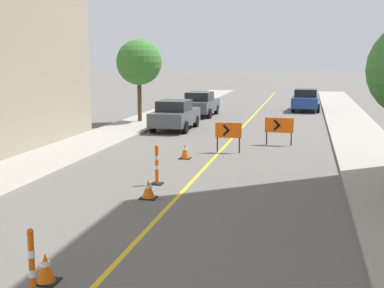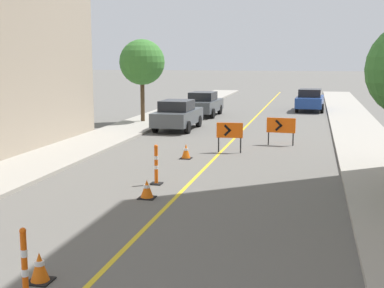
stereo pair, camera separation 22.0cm
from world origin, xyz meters
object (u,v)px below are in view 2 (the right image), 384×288
object	(u,v)px
traffic_cone_fourth	(186,151)
parked_car_curb_mid	(203,104)
traffic_cone_third	(147,189)
delineator_post_front	(25,273)
delineator_post_rear	(156,167)
street_tree_left_near	(142,62)
arrow_barricade_secondary	(281,126)
parked_car_curb_near	(178,115)
traffic_cone_second	(40,267)
arrow_barricade_primary	(230,132)
parked_car_curb_far	(310,100)

from	to	relation	value
traffic_cone_fourth	parked_car_curb_mid	bearing A→B (deg)	99.08
traffic_cone_third	traffic_cone_fourth	bearing A→B (deg)	92.97
traffic_cone_fourth	delineator_post_front	world-z (taller)	delineator_post_front
delineator_post_rear	street_tree_left_near	world-z (taller)	street_tree_left_near
delineator_post_rear	arrow_barricade_secondary	size ratio (longest dim) A/B	0.97
traffic_cone_third	parked_car_curb_mid	size ratio (longest dim) A/B	0.12
parked_car_curb_near	parked_car_curb_mid	bearing A→B (deg)	91.31
traffic_cone_second	traffic_cone_third	distance (m)	5.72
delineator_post_front	traffic_cone_fourth	bearing A→B (deg)	92.00
delineator_post_rear	arrow_barricade_primary	distance (m)	6.09
delineator_post_front	parked_car_curb_mid	xyz separation A→B (m)	(-2.80, 27.25, 0.24)
traffic_cone_second	traffic_cone_third	size ratio (longest dim) A/B	1.03
arrow_barricade_secondary	parked_car_curb_near	bearing A→B (deg)	150.27
traffic_cone_second	arrow_barricade_secondary	world-z (taller)	arrow_barricade_secondary
delineator_post_front	delineator_post_rear	world-z (taller)	delineator_post_front
traffic_cone_second	traffic_cone_fourth	bearing A→B (deg)	90.91
parked_car_curb_mid	parked_car_curb_near	bearing A→B (deg)	-88.07
parked_car_curb_mid	traffic_cone_third	bearing A→B (deg)	-80.78
parked_car_curb_mid	traffic_cone_second	bearing A→B (deg)	-82.62
traffic_cone_third	delineator_post_front	xyz separation A→B (m)	(0.13, -6.62, 0.30)
traffic_cone_third	parked_car_curb_near	world-z (taller)	parked_car_curb_near
traffic_cone_second	traffic_cone_fourth	xyz separation A→B (m)	(-0.18, 11.60, 0.02)
delineator_post_rear	arrow_barricade_secondary	world-z (taller)	delineator_post_rear
parked_car_curb_mid	delineator_post_front	bearing A→B (deg)	-82.28
traffic_cone_fourth	arrow_barricade_secondary	bearing A→B (deg)	50.08
arrow_barricade_secondary	street_tree_left_near	bearing A→B (deg)	148.08
parked_car_curb_far	street_tree_left_near	size ratio (longest dim) A/B	0.92
parked_car_curb_mid	street_tree_left_near	distance (m)	5.94
arrow_barricade_primary	parked_car_curb_near	xyz separation A→B (m)	(-3.77, 6.20, -0.06)
traffic_cone_second	traffic_cone_third	xyz separation A→B (m)	(0.12, 5.72, -0.01)
street_tree_left_near	parked_car_curb_mid	bearing A→B (deg)	59.20
delineator_post_rear	parked_car_curb_near	world-z (taller)	parked_car_curb_near
delineator_post_front	parked_car_curb_far	size ratio (longest dim) A/B	0.29
traffic_cone_second	arrow_barricade_primary	world-z (taller)	arrow_barricade_primary
arrow_barricade_primary	street_tree_left_near	world-z (taller)	street_tree_left_near
parked_car_curb_mid	arrow_barricade_secondary	bearing A→B (deg)	-60.25
traffic_cone_fourth	delineator_post_rear	xyz separation A→B (m)	(0.08, -4.24, 0.25)
traffic_cone_second	delineator_post_front	world-z (taller)	delineator_post_front
delineator_post_front	traffic_cone_second	bearing A→B (deg)	105.82
parked_car_curb_near	traffic_cone_second	bearing A→B (deg)	-81.33
delineator_post_rear	parked_car_curb_mid	world-z (taller)	parked_car_curb_mid
traffic_cone_fourth	street_tree_left_near	bearing A→B (deg)	116.33
delineator_post_rear	arrow_barricade_primary	xyz separation A→B (m)	(1.33, 5.93, 0.33)
traffic_cone_second	parked_car_curb_far	distance (m)	31.54
parked_car_curb_near	arrow_barricade_secondary	bearing A→B (deg)	-33.15
arrow_barricade_primary	parked_car_curb_mid	xyz separation A→B (m)	(-3.78, 13.07, -0.06)
arrow_barricade_primary	parked_car_curb_mid	distance (m)	13.60
arrow_barricade_secondary	traffic_cone_second	bearing A→B (deg)	-96.75
arrow_barricade_secondary	parked_car_curb_near	size ratio (longest dim) A/B	0.29
arrow_barricade_primary	traffic_cone_third	bearing A→B (deg)	-103.65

